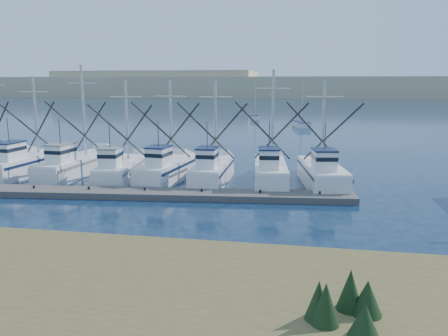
% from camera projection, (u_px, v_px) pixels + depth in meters
% --- Properties ---
extents(ground, '(500.00, 500.00, 0.00)m').
position_uv_depth(ground, '(213.00, 236.00, 22.61)').
color(ground, '#0B1B33').
rests_on(ground, ground).
extents(floating_dock, '(32.88, 5.29, 0.44)m').
position_uv_depth(floating_dock, '(117.00, 193.00, 30.50)').
color(floating_dock, '#5A5651').
rests_on(floating_dock, ground).
extents(dune_ridge, '(360.00, 60.00, 10.00)m').
position_uv_depth(dune_ridge, '(293.00, 87.00, 224.47)').
color(dune_ridge, tan).
rests_on(dune_ridge, ground).
extents(trawler_fleet, '(32.33, 9.74, 9.28)m').
position_uv_depth(trawler_fleet, '(137.00, 168.00, 35.57)').
color(trawler_fleet, white).
rests_on(trawler_fleet, ground).
extents(sailboat_near, '(3.26, 5.83, 8.10)m').
position_uv_depth(sailboat_near, '(301.00, 124.00, 76.58)').
color(sailboat_near, white).
rests_on(sailboat_near, ground).
extents(sailboat_far, '(2.34, 6.23, 8.10)m').
position_uv_depth(sailboat_far, '(255.00, 117.00, 92.82)').
color(sailboat_far, white).
rests_on(sailboat_far, ground).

